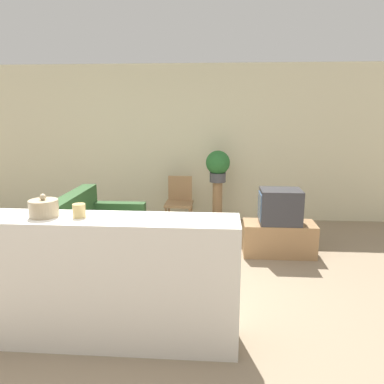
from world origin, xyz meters
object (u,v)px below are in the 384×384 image
Objects in this scene: wooden_chair at (179,200)px; potted_plant at (218,165)px; television at (280,206)px; couch at (95,239)px; decorative_bowl at (44,208)px.

potted_plant is at bearing 9.04° from wooden_chair.
potted_plant reaches higher than television.
decorative_bowl is at bearing -83.47° from couch.
potted_plant is 3.53m from decorative_bowl.
couch is at bearing -170.93° from television.
television is at bearing 9.07° from couch.
wooden_chair is (0.95, 1.44, 0.19)m from couch.
couch is 2.92× the size of television.
wooden_chair is 3.31m from decorative_bowl.
decorative_bowl is (-0.75, -3.15, 0.68)m from wooden_chair.
wooden_chair is at bearing 56.68° from couch.
potted_plant is at bearing 67.03° from decorative_bowl.
couch is 6.99× the size of decorative_bowl.
decorative_bowl is at bearing -112.97° from potted_plant.
couch is at bearing -135.55° from potted_plant.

